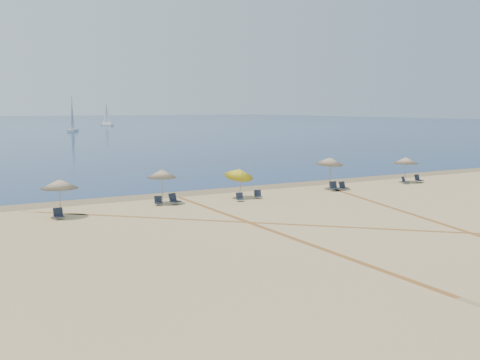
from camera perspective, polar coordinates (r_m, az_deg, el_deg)
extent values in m
plane|color=tan|center=(26.84, 22.00, -7.45)|extent=(160.00, 160.00, 0.00)
plane|color=olive|center=(45.37, -2.52, -1.07)|extent=(500.00, 500.00, 0.00)
cylinder|color=gray|center=(36.19, -17.43, -1.82)|extent=(0.05, 0.07, 2.15)
cone|color=beige|center=(36.07, -17.49, -0.37)|extent=(2.22, 2.23, 0.57)
sphere|color=gray|center=(36.03, -17.51, 0.11)|extent=(0.08, 0.08, 0.08)
cylinder|color=gray|center=(39.62, -7.72, -0.73)|extent=(0.05, 0.11, 2.22)
cone|color=beige|center=(39.52, -7.76, 0.65)|extent=(2.01, 2.03, 0.61)
sphere|color=gray|center=(39.49, -7.77, 1.08)|extent=(0.08, 0.08, 0.08)
cylinder|color=gray|center=(41.50, 0.08, -0.47)|extent=(0.05, 0.62, 2.00)
cone|color=gold|center=(41.61, -0.09, 0.73)|extent=(2.10, 2.17, 1.11)
sphere|color=gray|center=(41.57, -0.09, 1.14)|extent=(0.08, 0.08, 0.08)
cylinder|color=gray|center=(46.71, 8.95, 0.58)|extent=(0.05, 0.27, 2.43)
cone|color=beige|center=(46.67, 8.90, 1.89)|extent=(2.23, 2.27, 0.75)
sphere|color=gray|center=(46.64, 8.91, 2.26)|extent=(0.08, 0.08, 0.08)
cylinder|color=gray|center=(52.41, 16.07, 0.92)|extent=(0.05, 0.05, 2.08)
cone|color=beige|center=(52.33, 16.11, 1.89)|extent=(2.18, 2.18, 0.55)
sphere|color=gray|center=(52.30, 16.12, 2.22)|extent=(0.08, 0.08, 0.08)
cube|color=black|center=(35.47, -17.52, -3.47)|extent=(0.56, 0.56, 0.05)
cube|color=black|center=(35.68, -17.62, -3.02)|extent=(0.55, 0.21, 0.49)
cylinder|color=#A5A5AD|center=(35.25, -17.79, -3.69)|extent=(0.02, 0.02, 0.18)
cylinder|color=#A5A5AD|center=(35.33, -17.10, -3.64)|extent=(0.02, 0.02, 0.18)
cube|color=black|center=(38.97, -8.08, -2.27)|extent=(0.61, 0.61, 0.05)
cube|color=black|center=(39.18, -8.14, -1.90)|extent=(0.53, 0.30, 0.45)
cylinder|color=#A5A5AD|center=(38.79, -8.27, -2.45)|extent=(0.02, 0.02, 0.16)
cylinder|color=#A5A5AD|center=(38.85, -7.68, -2.42)|extent=(0.02, 0.02, 0.16)
cube|color=black|center=(39.27, -6.42, -2.13)|extent=(0.75, 0.75, 0.05)
cube|color=black|center=(39.45, -6.71, -1.70)|extent=(0.64, 0.39, 0.54)
cylinder|color=#A5A5AD|center=(38.94, -6.56, -2.36)|extent=(0.03, 0.03, 0.20)
cylinder|color=#A5A5AD|center=(39.25, -6.02, -2.27)|extent=(0.03, 0.03, 0.20)
cube|color=black|center=(40.23, 0.03, -1.91)|extent=(0.61, 0.61, 0.04)
cube|color=black|center=(40.43, -0.05, -1.56)|extent=(0.52, 0.31, 0.44)
cylinder|color=#A5A5AD|center=(40.05, -0.12, -2.07)|extent=(0.02, 0.02, 0.16)
cylinder|color=#A5A5AD|center=(40.14, 0.42, -2.05)|extent=(0.02, 0.02, 0.16)
cube|color=black|center=(41.46, 1.81, -1.63)|extent=(0.65, 0.65, 0.05)
cube|color=black|center=(41.66, 1.75, -1.29)|extent=(0.53, 0.35, 0.45)
cylinder|color=#A5A5AD|center=(41.28, 1.67, -1.79)|extent=(0.02, 0.02, 0.16)
cylinder|color=#A5A5AD|center=(41.35, 2.22, -1.77)|extent=(0.02, 0.02, 0.16)
cube|color=black|center=(45.74, 9.42, -0.85)|extent=(0.68, 0.68, 0.06)
cube|color=black|center=(45.96, 9.23, -0.47)|extent=(0.63, 0.29, 0.54)
cylinder|color=#A5A5AD|center=(45.46, 9.33, -1.02)|extent=(0.03, 0.03, 0.20)
cylinder|color=#A5A5AD|center=(45.72, 9.85, -0.98)|extent=(0.03, 0.03, 0.20)
cube|color=black|center=(46.46, 10.28, -0.77)|extent=(0.55, 0.55, 0.05)
cube|color=black|center=(46.64, 10.08, -0.44)|extent=(0.54, 0.21, 0.48)
cylinder|color=#A5A5AD|center=(46.19, 10.23, -0.92)|extent=(0.02, 0.02, 0.18)
cylinder|color=#A5A5AD|center=(46.46, 10.64, -0.89)|extent=(0.02, 0.02, 0.18)
cube|color=black|center=(51.35, 16.15, -0.19)|extent=(0.68, 0.68, 0.05)
cube|color=black|center=(51.41, 15.89, 0.08)|extent=(0.55, 0.38, 0.46)
cylinder|color=#A5A5AD|center=(51.04, 16.21, -0.33)|extent=(0.02, 0.02, 0.17)
cylinder|color=#A5A5AD|center=(51.43, 16.37, -0.28)|extent=(0.02, 0.02, 0.17)
cube|color=black|center=(52.70, 17.39, -0.03)|extent=(0.62, 0.62, 0.05)
cube|color=black|center=(52.84, 17.15, 0.27)|extent=(0.59, 0.27, 0.51)
cylinder|color=#A5A5AD|center=(52.39, 17.40, -0.18)|extent=(0.02, 0.02, 0.19)
cylinder|color=#A5A5AD|center=(52.76, 17.69, -0.14)|extent=(0.02, 0.02, 0.19)
cube|color=white|center=(160.35, -16.25, 4.75)|extent=(4.24, 6.24, 0.68)
cylinder|color=gray|center=(160.24, -16.30, 6.32)|extent=(0.14, 0.14, 9.02)
cube|color=white|center=(207.41, -13.06, 5.34)|extent=(3.64, 5.35, 0.58)
cylinder|color=gray|center=(207.33, -13.09, 6.38)|extent=(0.12, 0.12, 7.74)
plane|color=tan|center=(31.29, 2.67, -4.87)|extent=(28.74, 28.74, 0.00)
plane|color=tan|center=(32.22, 1.66, -4.51)|extent=(28.74, 28.74, 0.00)
plane|color=tan|center=(35.01, 18.83, -3.95)|extent=(34.02, 34.02, 0.00)
plane|color=tan|center=(35.91, 17.83, -3.64)|extent=(34.02, 34.02, 0.00)
plane|color=tan|center=(32.92, 1.37, -4.25)|extent=(39.59, 39.59, 0.00)
plane|color=tan|center=(33.17, -0.49, -4.16)|extent=(39.59, 39.59, 0.00)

